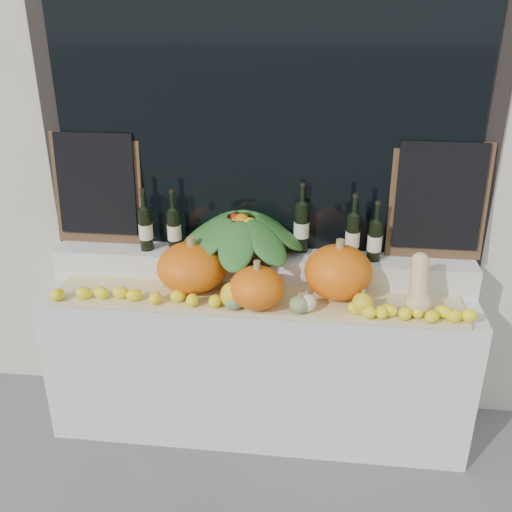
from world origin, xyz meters
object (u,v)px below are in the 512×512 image
butternut_squash (419,288)px  wine_bottle_tall (302,227)px  pumpkin_left (192,267)px  produce_bowl (242,234)px  pumpkin_right (338,272)px

butternut_squash → wine_bottle_tall: bearing=148.8°
butternut_squash → wine_bottle_tall: wine_bottle_tall is taller
pumpkin_left → produce_bowl: bearing=38.8°
pumpkin_left → wine_bottle_tall: bearing=24.9°
pumpkin_right → produce_bowl: bearing=160.2°
produce_bowl → wine_bottle_tall: size_ratio=1.84×
produce_bowl → wine_bottle_tall: (0.32, 0.07, 0.03)m
wine_bottle_tall → butternut_squash: bearing=-31.2°
pumpkin_left → pumpkin_right: 0.76m
pumpkin_right → butternut_squash: (0.39, -0.10, -0.01)m
pumpkin_right → pumpkin_left: bearing=-179.7°
pumpkin_left → produce_bowl: produce_bowl is taller
pumpkin_left → butternut_squash: bearing=-5.0°
produce_bowl → pumpkin_left: bearing=-141.2°
butternut_squash → wine_bottle_tall: (-0.59, 0.36, 0.15)m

